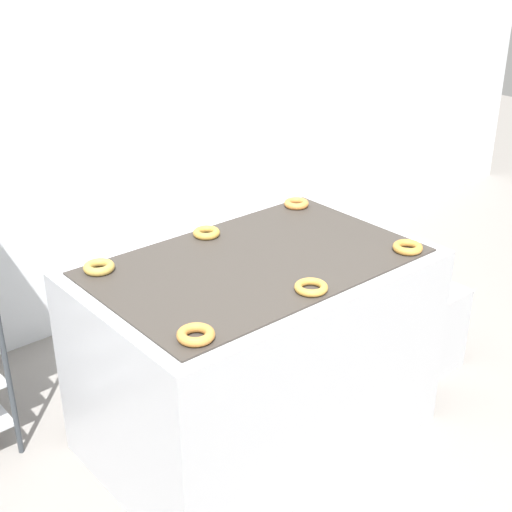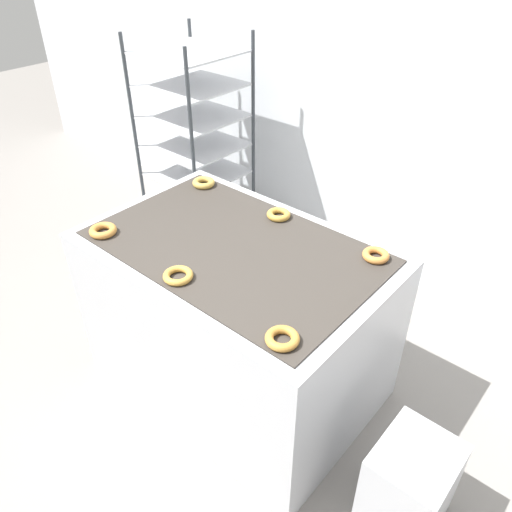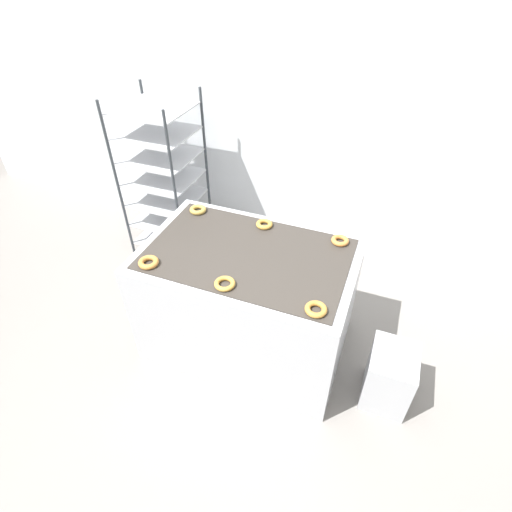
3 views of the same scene
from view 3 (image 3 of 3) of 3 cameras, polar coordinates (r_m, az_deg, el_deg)
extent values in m
plane|color=gray|center=(2.87, -6.72, -22.09)|extent=(14.00, 14.00, 0.00)
cube|color=silver|center=(3.55, 7.88, 20.72)|extent=(8.00, 0.05, 2.80)
cube|color=#B7BABF|center=(2.90, -1.08, -6.40)|extent=(1.42, 0.93, 0.87)
cube|color=#38332D|center=(2.61, -1.19, 0.34)|extent=(1.30, 0.82, 0.01)
cube|color=#262628|center=(2.42, 3.78, -12.59)|extent=(0.12, 0.07, 0.10)
cylinder|color=#33383D|center=(3.75, -19.04, 9.16)|extent=(0.02, 0.02, 1.52)
cylinder|color=#33383D|center=(3.43, -11.32, 7.77)|extent=(0.02, 0.02, 1.52)
cylinder|color=#33383D|center=(4.14, -14.36, 13.03)|extent=(0.02, 0.02, 1.52)
cylinder|color=#33383D|center=(3.86, -7.02, 11.98)|extent=(0.02, 0.02, 1.52)
cube|color=#B7BABF|center=(4.10, -11.76, 3.21)|extent=(0.58, 0.57, 0.01)
cube|color=#B7BABF|center=(3.98, -12.15, 5.62)|extent=(0.58, 0.57, 0.01)
cube|color=#B7BABF|center=(3.88, -12.56, 8.17)|extent=(0.58, 0.57, 0.01)
cube|color=#B7BABF|center=(3.78, -13.00, 10.85)|extent=(0.58, 0.57, 0.01)
cube|color=#B7BABF|center=(3.69, -13.47, 13.67)|extent=(0.58, 0.57, 0.01)
cube|color=#B7BABF|center=(3.60, -13.98, 16.63)|extent=(0.58, 0.57, 0.01)
cube|color=#B7BABF|center=(3.53, -14.52, 19.71)|extent=(0.58, 0.57, 0.01)
cube|color=#B7BABF|center=(2.90, 18.45, -15.99)|extent=(0.29, 0.34, 0.44)
torus|color=#C5833A|center=(2.60, -15.11, -0.88)|extent=(0.13, 0.13, 0.03)
torus|color=gold|center=(2.37, -4.49, -3.96)|extent=(0.13, 0.13, 0.03)
torus|color=#BE8437|center=(2.24, 8.56, -7.53)|extent=(0.13, 0.13, 0.03)
torus|color=#BC9844|center=(3.03, -8.30, 6.57)|extent=(0.12, 0.12, 0.03)
torus|color=gold|center=(2.84, 1.20, 4.56)|extent=(0.12, 0.12, 0.03)
torus|color=#D2843C|center=(2.75, 11.92, 2.18)|extent=(0.12, 0.12, 0.03)
camera|label=1|loc=(2.50, -70.25, 4.60)|focal=50.00mm
camera|label=2|loc=(0.81, 56.18, -7.12)|focal=35.00mm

